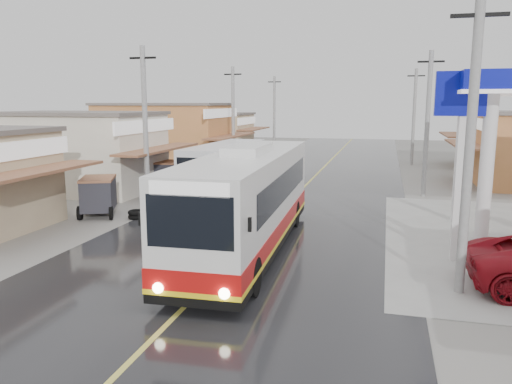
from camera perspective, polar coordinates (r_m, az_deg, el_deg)
ground at (r=15.88m, az=-4.08°, el=-9.04°), size 120.00×120.00×0.00m
road at (r=30.04m, az=5.11°, el=0.15°), size 12.00×90.00×0.02m
centre_line at (r=30.04m, az=5.11°, el=0.18°), size 0.15×90.00×0.01m
shopfronts_left at (r=37.18m, az=-14.24°, el=1.79°), size 11.00×44.00×5.20m
utility_poles_left at (r=32.85m, az=-6.72°, el=0.97°), size 1.60×50.00×8.00m
utility_poles_right at (r=29.72m, az=18.54°, el=-0.47°), size 1.60×36.00×8.00m
coach_bus at (r=17.60m, az=-0.83°, el=-0.97°), size 3.10×12.14×3.76m
second_bus at (r=28.84m, az=-3.54°, el=2.83°), size 2.64×8.69×2.86m
cyclist at (r=23.38m, az=-8.17°, el=-1.25°), size 1.13×1.87×1.91m
tricycle_near at (r=24.30m, az=-17.60°, el=-0.22°), size 2.36×2.61×1.81m
tricycle_far at (r=31.09m, az=-9.97°, el=2.16°), size 1.57×2.21×1.69m
tyre_stack at (r=23.39m, az=-13.50°, el=-2.51°), size 0.77×0.77×0.39m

